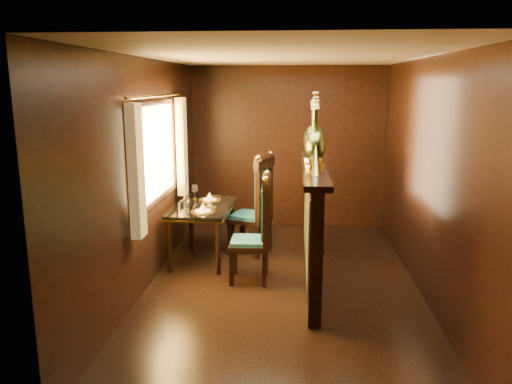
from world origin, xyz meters
TOP-DOWN VIEW (x-y plane):
  - ground at (0.00, 0.00)m, footprint 5.00×5.00m
  - room_shell at (-0.09, 0.02)m, footprint 3.04×5.04m
  - partition at (0.32, 0.30)m, footprint 0.26×2.70m
  - dining_table at (-1.05, 0.82)m, footprint 0.77×1.22m
  - chair_left at (-0.27, 0.14)m, footprint 0.46×0.50m
  - chair_right at (-0.36, 1.07)m, footprint 0.62×0.64m
  - peacock_left at (0.33, -0.05)m, footprint 0.23×0.62m
  - peacock_right at (0.33, 0.42)m, footprint 0.25×0.66m

SIDE VIEW (x-z plane):
  - ground at x=0.00m, z-range 0.00..0.00m
  - dining_table at x=-1.05m, z-range 0.18..1.09m
  - chair_left at x=-0.27m, z-range 0.03..1.29m
  - chair_right at x=-0.36m, z-range 0.03..1.39m
  - partition at x=0.32m, z-range 0.03..1.39m
  - room_shell at x=-0.09m, z-range 0.32..2.84m
  - peacock_left at x=0.33m, z-range 1.36..2.09m
  - peacock_right at x=0.33m, z-range 1.36..2.14m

